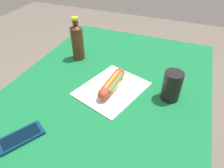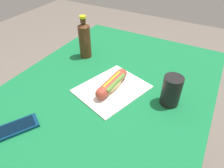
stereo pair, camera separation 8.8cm
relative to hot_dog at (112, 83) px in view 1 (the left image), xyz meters
name	(u,v)px [view 1 (the left image)]	position (x,y,z in m)	size (l,w,h in m)	color
dining_table	(110,107)	(-0.02, -0.02, -0.17)	(1.16, 0.87, 0.76)	brown
paper_wrapper	(112,89)	(0.00, 0.00, -0.03)	(0.29, 0.24, 0.01)	white
hot_dog	(112,83)	(0.00, 0.00, 0.00)	(0.22, 0.07, 0.05)	#E5BC75
cell_phone	(21,137)	(0.36, -0.19, -0.03)	(0.16, 0.13, 0.01)	#0A2D4C
soda_bottle	(77,41)	(-0.18, -0.27, 0.07)	(0.06, 0.06, 0.23)	#4C2814
drinking_cup	(172,86)	(-0.04, 0.25, 0.03)	(0.08, 0.08, 0.13)	black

